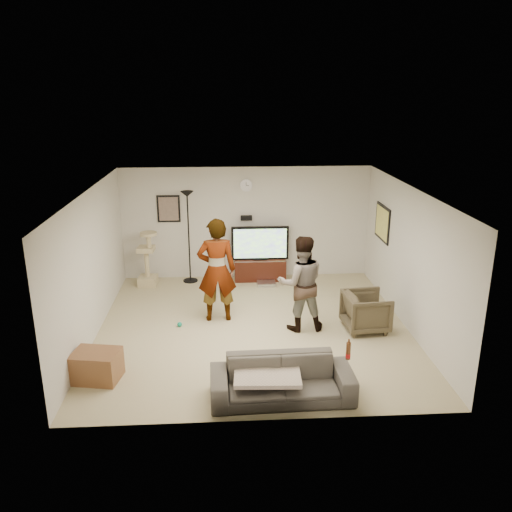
{
  "coord_description": "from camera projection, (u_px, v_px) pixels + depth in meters",
  "views": [
    {
      "loc": [
        -0.48,
        -8.5,
        4.1
      ],
      "look_at": [
        0.06,
        0.2,
        1.29
      ],
      "focal_mm": 36.47,
      "sensor_mm": 36.0,
      "label": 1
    }
  ],
  "objects": [
    {
      "name": "sofa",
      "position": [
        282.0,
        380.0,
        7.14
      ],
      "size": [
        1.98,
        0.82,
        0.57
      ],
      "primitive_type": "imported",
      "rotation": [
        0.0,
        0.0,
        0.03
      ],
      "color": "#4C4841",
      "rests_on": "floor"
    },
    {
      "name": "wall_left",
      "position": [
        92.0,
        265.0,
        8.81
      ],
      "size": [
        0.04,
        5.5,
        2.5
      ],
      "primitive_type": "cube",
      "color": "silver",
      "rests_on": "floor"
    },
    {
      "name": "beer_bottle",
      "position": [
        348.0,
        351.0,
        7.07
      ],
      "size": [
        0.06,
        0.06,
        0.25
      ],
      "primitive_type": "cylinder",
      "color": "#552E15",
      "rests_on": "sofa"
    },
    {
      "name": "ceiling",
      "position": [
        253.0,
        190.0,
        8.59
      ],
      "size": [
        5.5,
        5.5,
        0.02
      ],
      "primitive_type": "cube",
      "color": "white",
      "rests_on": "wall_back"
    },
    {
      "name": "toy_ball",
      "position": [
        180.0,
        324.0,
        9.39
      ],
      "size": [
        0.09,
        0.09,
        0.09
      ],
      "primitive_type": "sphere",
      "color": "#118C6C",
      "rests_on": "floor"
    },
    {
      "name": "console_box",
      "position": [
        266.0,
        284.0,
        11.38
      ],
      "size": [
        0.4,
        0.3,
        0.07
      ],
      "primitive_type": "cube",
      "color": "silver",
      "rests_on": "floor"
    },
    {
      "name": "person_left",
      "position": [
        217.0,
        270.0,
        9.42
      ],
      "size": [
        0.73,
        0.5,
        1.93
      ],
      "primitive_type": "imported",
      "rotation": [
        0.0,
        0.0,
        3.2
      ],
      "color": "#9A9A9B",
      "rests_on": "floor"
    },
    {
      "name": "wall_front",
      "position": [
        266.0,
        333.0,
        6.36
      ],
      "size": [
        5.5,
        0.04,
        2.5
      ],
      "primitive_type": "cube",
      "color": "silver",
      "rests_on": "floor"
    },
    {
      "name": "wall_right",
      "position": [
        409.0,
        259.0,
        9.14
      ],
      "size": [
        0.04,
        5.5,
        2.5
      ],
      "primitive_type": "cube",
      "color": "silver",
      "rests_on": "floor"
    },
    {
      "name": "tv",
      "position": [
        260.0,
        243.0,
        11.5
      ],
      "size": [
        1.27,
        0.08,
        0.75
      ],
      "primitive_type": "cube",
      "color": "black",
      "rests_on": "tv_stand"
    },
    {
      "name": "picture_right",
      "position": [
        382.0,
        223.0,
        10.58
      ],
      "size": [
        0.03,
        0.78,
        0.62
      ],
      "primitive_type": "cube",
      "color": "#DDD165",
      "rests_on": "wall_right"
    },
    {
      "name": "tv_screen",
      "position": [
        260.0,
        244.0,
        11.45
      ],
      "size": [
        1.16,
        0.01,
        0.66
      ],
      "primitive_type": "cube",
      "color": "#97F153",
      "rests_on": "tv"
    },
    {
      "name": "wall_back",
      "position": [
        246.0,
        223.0,
        11.59
      ],
      "size": [
        5.5,
        0.04,
        2.5
      ],
      "primitive_type": "cube",
      "color": "silver",
      "rests_on": "floor"
    },
    {
      "name": "tv_stand",
      "position": [
        260.0,
        269.0,
        11.68
      ],
      "size": [
        1.14,
        0.45,
        0.47
      ],
      "primitive_type": "cube",
      "color": "black",
      "rests_on": "floor"
    },
    {
      "name": "cat_tree",
      "position": [
        147.0,
        259.0,
        11.22
      ],
      "size": [
        0.41,
        0.41,
        1.21
      ],
      "primitive_type": "cube",
      "rotation": [
        0.0,
        0.0,
        -0.07
      ],
      "color": "#C7B88C",
      "rests_on": "floor"
    },
    {
      "name": "wall_speaker",
      "position": [
        246.0,
        218.0,
        11.49
      ],
      "size": [
        0.25,
        0.1,
        0.1
      ],
      "primitive_type": "cube",
      "color": "black",
      "rests_on": "wall_back"
    },
    {
      "name": "side_table",
      "position": [
        97.0,
        366.0,
        7.63
      ],
      "size": [
        0.74,
        0.61,
        0.44
      ],
      "primitive_type": "cube",
      "rotation": [
        0.0,
        0.0,
        -0.18
      ],
      "color": "brown",
      "rests_on": "floor"
    },
    {
      "name": "armchair",
      "position": [
        366.0,
        311.0,
        9.19
      ],
      "size": [
        0.81,
        0.79,
        0.69
      ],
      "primitive_type": "imported",
      "rotation": [
        0.0,
        0.0,
        1.65
      ],
      "color": "#483F2D",
      "rests_on": "floor"
    },
    {
      "name": "person_right",
      "position": [
        301.0,
        283.0,
        9.08
      ],
      "size": [
        0.86,
        0.69,
        1.72
      ],
      "primitive_type": "imported",
      "rotation": [
        0.0,
        0.0,
        3.19
      ],
      "color": "#1F557B",
      "rests_on": "floor"
    },
    {
      "name": "floor",
      "position": [
        253.0,
        328.0,
        9.36
      ],
      "size": [
        5.5,
        5.5,
        0.02
      ],
      "primitive_type": "cube",
      "color": "#BEB292",
      "rests_on": "ground"
    },
    {
      "name": "wall_clock",
      "position": [
        246.0,
        185.0,
        11.3
      ],
      "size": [
        0.26,
        0.04,
        0.26
      ],
      "primitive_type": "cylinder",
      "rotation": [
        1.57,
        0.0,
        0.0
      ],
      "color": "silver",
      "rests_on": "wall_back"
    },
    {
      "name": "picture_back",
      "position": [
        169.0,
        209.0,
        11.36
      ],
      "size": [
        0.42,
        0.03,
        0.52
      ],
      "primitive_type": "cube",
      "color": "#746158",
      "rests_on": "wall_back"
    },
    {
      "name": "floor_lamp",
      "position": [
        189.0,
        237.0,
        11.32
      ],
      "size": [
        0.32,
        0.32,
        2.03
      ],
      "primitive_type": "cylinder",
      "color": "black",
      "rests_on": "floor"
    },
    {
      "name": "throw_blanket",
      "position": [
        267.0,
        374.0,
        7.1
      ],
      "size": [
        0.93,
        0.74,
        0.06
      ],
      "primitive_type": "cube",
      "rotation": [
        0.0,
        0.0,
        -0.05
      ],
      "color": "beige",
      "rests_on": "sofa"
    }
  ]
}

